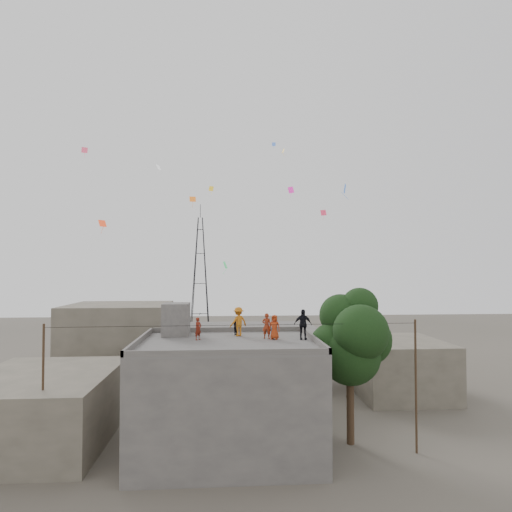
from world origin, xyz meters
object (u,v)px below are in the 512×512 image
(tree, at_px, (352,339))
(person_dark_adult, at_px, (303,324))
(stair_head_box, at_px, (176,319))
(person_red_adult, at_px, (267,326))
(transmission_tower, at_px, (200,277))

(tree, bearing_deg, person_dark_adult, -178.50)
(stair_head_box, distance_m, person_red_adult, 5.75)
(tree, bearing_deg, person_red_adult, 175.86)
(person_dark_adult, bearing_deg, stair_head_box, 166.48)
(transmission_tower, distance_m, person_red_adult, 39.61)
(tree, distance_m, person_red_adult, 5.13)
(stair_head_box, height_order, transmission_tower, transmission_tower)
(stair_head_box, bearing_deg, transmission_tower, 91.23)
(transmission_tower, bearing_deg, person_red_adult, -80.82)
(tree, relative_size, transmission_tower, 0.45)
(stair_head_box, height_order, person_red_adult, stair_head_box)
(transmission_tower, height_order, person_dark_adult, transmission_tower)
(tree, bearing_deg, transmission_tower, 106.09)
(person_red_adult, bearing_deg, person_dark_adult, -174.88)
(person_red_adult, bearing_deg, tree, -167.04)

